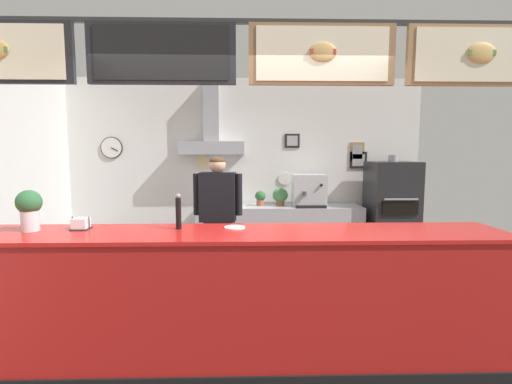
{
  "coord_description": "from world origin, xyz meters",
  "views": [
    {
      "loc": [
        0.03,
        -3.39,
        1.72
      ],
      "look_at": [
        0.14,
        0.76,
        1.26
      ],
      "focal_mm": 26.18,
      "sensor_mm": 36.0,
      "label": 1
    }
  ],
  "objects": [
    {
      "name": "espresso_machine",
      "position": [
        0.99,
        2.28,
        1.12
      ],
      "size": [
        0.5,
        0.46,
        0.49
      ],
      "color": "silver",
      "rests_on": "back_prep_counter"
    },
    {
      "name": "service_counter",
      "position": [
        0.0,
        -0.54,
        0.55
      ],
      "size": [
        4.13,
        0.67,
        1.1
      ],
      "color": "#B21916",
      "rests_on": "ground_plane"
    },
    {
      "name": "potted_thyme",
      "position": [
        0.25,
        2.33,
        1.01
      ],
      "size": [
        0.17,
        0.17,
        0.22
      ],
      "color": "#9E563D",
      "rests_on": "back_prep_counter"
    },
    {
      "name": "back_wall_assembly",
      "position": [
        -0.02,
        2.5,
        1.54
      ],
      "size": [
        5.7,
        3.05,
        2.89
      ],
      "color": "#9E9E99",
      "rests_on": "ground_plane"
    },
    {
      "name": "potted_basil",
      "position": [
        0.56,
        2.33,
        1.03
      ],
      "size": [
        0.24,
        0.24,
        0.27
      ],
      "color": "#9E563D",
      "rests_on": "back_prep_counter"
    },
    {
      "name": "back_prep_counter",
      "position": [
        0.54,
        2.3,
        0.43
      ],
      "size": [
        2.52,
        0.61,
        0.88
      ],
      "color": "#B7BABF",
      "rests_on": "ground_plane"
    },
    {
      "name": "condiment_plate",
      "position": [
        -0.07,
        -0.41,
        1.1
      ],
      "size": [
        0.17,
        0.17,
        0.01
      ],
      "color": "white",
      "rests_on": "service_counter"
    },
    {
      "name": "ground_plane",
      "position": [
        0.0,
        0.0,
        0.0
      ],
      "size": [
        6.84,
        6.84,
        0.0
      ],
      "primitive_type": "plane",
      "color": "#3F3A38"
    },
    {
      "name": "napkin_holder",
      "position": [
        -1.3,
        -0.42,
        1.14
      ],
      "size": [
        0.14,
        0.13,
        0.1
      ],
      "color": "#262628",
      "rests_on": "service_counter"
    },
    {
      "name": "pepper_grinder",
      "position": [
        -0.51,
        -0.43,
        1.24
      ],
      "size": [
        0.04,
        0.04,
        0.29
      ],
      "color": "black",
      "rests_on": "service_counter"
    },
    {
      "name": "pizza_oven",
      "position": [
        2.25,
        2.19,
        0.78
      ],
      "size": [
        0.7,
        0.69,
        1.66
      ],
      "color": "#232326",
      "rests_on": "ground_plane"
    },
    {
      "name": "basil_vase",
      "position": [
        -1.66,
        -0.47,
        1.27
      ],
      "size": [
        0.19,
        0.19,
        0.32
      ],
      "color": "silver",
      "rests_on": "service_counter"
    },
    {
      "name": "shop_worker",
      "position": [
        -0.3,
        0.92,
        0.89
      ],
      "size": [
        0.57,
        0.25,
        1.66
      ],
      "rotation": [
        0.0,
        0.0,
        3.07
      ],
      "color": "#232328",
      "rests_on": "ground_plane"
    }
  ]
}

